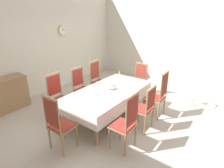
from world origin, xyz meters
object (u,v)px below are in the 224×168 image
object	(u,v)px
chair_south_c	(159,94)
candlestick_east	(119,79)
dining_table	(109,93)
chair_north_a	(58,96)
candlestick_west	(97,90)
chair_north_c	(98,79)
mounted_clock	(63,30)
bowl_near_left	(112,78)
chair_head_east	(139,79)
bowl_near_right	(125,93)
chair_south_b	(145,107)
soup_tureen	(111,84)
chair_south_a	(126,122)
spoon_secondary	(127,92)
spoon_primary	(114,78)
chair_head_west	(59,123)
chair_north_b	(81,87)

from	to	relation	value
chair_south_c	candlestick_east	bearing A→B (deg)	106.25
dining_table	candlestick_east	distance (m)	0.50
chair_north_a	candlestick_west	xyz separation A→B (m)	(0.34, -0.99, 0.28)
chair_north_c	mounted_clock	bearing A→B (deg)	-96.20
bowl_near_left	chair_north_c	bearing A→B (deg)	84.09
chair_head_east	candlestick_east	bearing A→B (deg)	90.00
chair_south_c	bowl_near_right	distance (m)	0.92
chair_south_b	mounted_clock	world-z (taller)	mounted_clock
dining_table	bowl_near_left	distance (m)	0.79
soup_tureen	candlestick_east	size ratio (longest dim) A/B	0.83
chair_south_a	bowl_near_right	size ratio (longest dim) A/B	7.38
dining_table	candlestick_west	xyz separation A→B (m)	(-0.44, -0.00, 0.21)
spoon_secondary	mounted_clock	world-z (taller)	mounted_clock
chair_head_east	spoon_primary	size ratio (longest dim) A/B	6.23
dining_table	chair_south_c	xyz separation A→B (m)	(0.74, -1.00, -0.05)
spoon_secondary	chair_south_c	bearing A→B (deg)	-26.44
chair_south_c	chair_north_c	world-z (taller)	chair_south_c
chair_north_c	chair_head_east	size ratio (longest dim) A/B	1.09
spoon_secondary	chair_north_c	bearing A→B (deg)	82.94
chair_south_a	bowl_near_right	distance (m)	0.97
candlestick_east	candlestick_west	bearing A→B (deg)	180.00
chair_south_a	chair_head_west	xyz separation A→B (m)	(-0.77, 0.99, -0.01)
dining_table	mounted_clock	size ratio (longest dim) A/B	6.68
candlestick_east	chair_north_b	bearing A→B (deg)	113.65
candlestick_east	mounted_clock	world-z (taller)	mounted_clock
chair_north_a	chair_head_east	world-z (taller)	chair_north_a
chair_south_b	bowl_near_left	world-z (taller)	chair_south_b
candlestick_west	chair_south_a	bearing A→B (deg)	-109.02
candlestick_east	bowl_near_right	distance (m)	0.65
mounted_clock	chair_head_east	bearing A→B (deg)	-76.94
bowl_near_left	candlestick_east	bearing A→B (deg)	-119.31
chair_south_c	spoon_primary	xyz separation A→B (m)	(0.06, 1.43, 0.13)
mounted_clock	chair_south_c	bearing A→B (deg)	-92.87
chair_south_a	bowl_near_left	world-z (taller)	chair_south_a
chair_north_a	mounted_clock	world-z (taller)	mounted_clock
chair_head_east	bowl_near_right	size ratio (longest dim) A/B	6.57
chair_south_a	chair_north_b	xyz separation A→B (m)	(0.80, 1.99, -0.03)
chair_south_c	mounted_clock	xyz separation A→B (m)	(0.19, 3.70, 1.36)
bowl_near_right	candlestick_east	bearing A→B (deg)	46.39
chair_north_c	mounted_clock	distance (m)	2.20
soup_tureen	mounted_clock	distance (m)	3.04
chair_south_b	dining_table	bearing A→B (deg)	90.64
chair_north_a	chair_north_c	world-z (taller)	chair_north_c
spoon_primary	chair_north_c	bearing A→B (deg)	113.58
chair_north_c	chair_head_east	xyz separation A→B (m)	(0.81, -0.99, -0.03)
chair_south_a	chair_head_east	bearing A→B (deg)	23.08
chair_south_a	chair_north_b	world-z (taller)	chair_south_a
chair_south_b	candlestick_east	distance (m)	1.13
chair_north_b	chair_head_west	world-z (taller)	chair_head_west
chair_north_b	spoon_primary	world-z (taller)	chair_north_b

